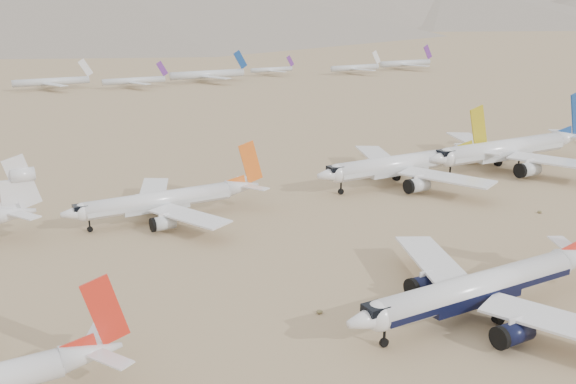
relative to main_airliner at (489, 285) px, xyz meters
name	(u,v)px	position (x,y,z in m)	size (l,w,h in m)	color
ground	(536,306)	(8.80, -1.83, -4.71)	(7000.00, 7000.00, 0.00)	#85694D
main_airliner	(489,285)	(0.00, 0.00, 0.00)	(48.54, 47.41, 17.13)	white
row2_navy_widebody	(511,149)	(72.80, 60.91, 1.02)	(57.66, 56.38, 20.51)	white
row2_gold_tail	(407,164)	(37.28, 63.26, 0.49)	(52.24, 51.09, 18.60)	white
row2_orange_tail	(168,200)	(-26.29, 66.24, -0.43)	(42.72, 41.80, 15.24)	white
distant_storage_row	(59,83)	(-5.00, 298.12, -0.25)	(533.52, 52.52, 15.78)	silver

